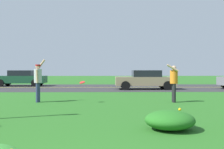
{
  "coord_description": "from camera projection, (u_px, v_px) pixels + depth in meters",
  "views": [
    {
      "loc": [
        0.53,
        -1.54,
        1.41
      ],
      "look_at": [
        0.73,
        9.2,
        1.26
      ],
      "focal_mm": 41.39,
      "sensor_mm": 36.0,
      "label": 1
    }
  ],
  "objects": [
    {
      "name": "daylily_clump_near_camera",
      "position": [
        170.0,
        120.0,
        6.18
      ],
      "size": [
        1.2,
        1.14,
        0.48
      ],
      "color": "#23661E",
      "rests_on": "ground"
    },
    {
      "name": "highway_strip",
      "position": [
        101.0,
        87.0,
        21.86
      ],
      "size": [
        120.0,
        9.66,
        0.01
      ],
      "primitive_type": "cube",
      "color": "#2D2D30",
      "rests_on": "ground"
    },
    {
      "name": "highway_center_stripe",
      "position": [
        101.0,
        87.0,
        21.86
      ],
      "size": [
        120.0,
        0.16,
        0.0
      ],
      "primitive_type": "cube",
      "color": "yellow",
      "rests_on": "ground"
    },
    {
      "name": "frisbee_red",
      "position": [
        82.0,
        82.0,
        11.34
      ],
      "size": [
        0.26,
        0.24,
        0.15
      ],
      "color": "red"
    },
    {
      "name": "car_dark_green_center_right",
      "position": [
        21.0,
        78.0,
        23.88
      ],
      "size": [
        4.5,
        2.0,
        1.45
      ],
      "color": "#194C2D",
      "rests_on": "ground"
    },
    {
      "name": "ground_plane",
      "position": [
        95.0,
        102.0,
        11.71
      ],
      "size": [
        120.0,
        120.0,
        0.0
      ],
      "primitive_type": "plane",
      "color": "#26601E"
    },
    {
      "name": "car_tan_center_left",
      "position": [
        145.0,
        80.0,
        19.74
      ],
      "size": [
        4.5,
        2.0,
        1.45
      ],
      "color": "#937F60",
      "rests_on": "ground"
    },
    {
      "name": "person_thrower_red_cap_gray_shirt",
      "position": [
        38.0,
        79.0,
        11.59
      ],
      "size": [
        0.46,
        0.49,
        1.94
      ],
      "color": "#B2B2B7",
      "rests_on": "ground"
    },
    {
      "name": "person_catcher_orange_shirt",
      "position": [
        174.0,
        80.0,
        11.54
      ],
      "size": [
        0.54,
        0.49,
        1.72
      ],
      "color": "orange",
      "rests_on": "ground"
    }
  ]
}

